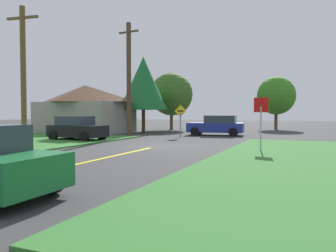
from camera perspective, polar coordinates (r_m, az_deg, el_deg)
The scene contains 12 objects.
ground_plane at distance 19.25m, azimuth -1.59°, elevation -3.35°, with size 120.00×120.00×0.00m, color #383838.
lane_stripe_center at distance 12.46m, azimuth -17.01°, elevation -6.56°, with size 0.20×14.00×0.01m, color yellow.
stop_sign at distance 17.03m, azimuth 15.08°, elevation 1.93°, with size 0.69×0.19×2.60m.
car_approaching_junction at distance 28.36m, azimuth 8.05°, elevation 0.10°, with size 4.64×2.55×1.62m.
parked_car_near_building at distance 23.82m, azimuth -14.79°, elevation -0.40°, with size 4.01×2.25×1.62m.
utility_pole_near at distance 19.01m, azimuth -22.74°, elevation 7.67°, with size 1.80×0.31×7.19m.
utility_pole_mid at distance 26.79m, azimuth -6.47°, elevation 7.72°, with size 1.80×0.36×8.68m.
direction_sign at distance 25.79m, azimuth 2.06°, elevation 1.45°, with size 0.90×0.11×2.42m.
oak_tree_left at distance 32.56m, azimuth -4.09°, elevation 7.03°, with size 4.49×4.49×7.04m.
pine_tree_center at distance 36.69m, azimuth 0.57°, elevation 5.25°, with size 4.51×4.51×6.02m.
oak_tree_right at distance 39.12m, azimuth 17.42°, elevation 4.79°, with size 4.09×4.09×5.70m.
barn at distance 32.74m, azimuth -13.51°, elevation 2.75°, with size 7.87×5.85×4.35m.
Camera 1 is at (7.88, -17.46, 1.92)m, focal length 36.96 mm.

